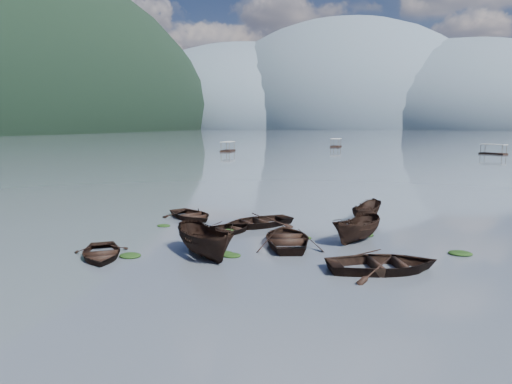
% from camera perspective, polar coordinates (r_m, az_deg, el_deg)
% --- Properties ---
extents(ground_plane, '(2400.00, 2400.00, 0.00)m').
position_cam_1_polar(ground_plane, '(20.37, -8.93, -10.35)').
color(ground_plane, '#484F5A').
extents(haze_mtn_a, '(520.00, 520.00, 280.00)m').
position_cam_1_polar(haze_mtn_a, '(955.94, -1.26, 7.95)').
color(haze_mtn_a, '#475666').
rests_on(haze_mtn_a, ground).
extents(haze_mtn_b, '(520.00, 520.00, 340.00)m').
position_cam_1_polar(haze_mtn_b, '(920.13, 10.90, 7.78)').
color(haze_mtn_b, '#475666').
rests_on(haze_mtn_b, ground).
extents(haze_mtn_c, '(520.00, 520.00, 260.00)m').
position_cam_1_polar(haze_mtn_c, '(927.07, 23.42, 7.26)').
color(haze_mtn_c, '#475666').
rests_on(haze_mtn_c, ground).
extents(rowboat_0, '(4.49, 4.84, 0.82)m').
position_cam_1_polar(rowboat_0, '(24.11, -18.80, -7.74)').
color(rowboat_0, black).
rests_on(rowboat_0, ground).
extents(rowboat_1, '(4.61, 5.06, 0.86)m').
position_cam_1_polar(rowboat_1, '(27.91, -3.67, -5.13)').
color(rowboat_1, black).
rests_on(rowboat_1, ground).
extents(rowboat_2, '(4.74, 4.67, 1.87)m').
position_cam_1_polar(rowboat_2, '(23.07, -6.29, -8.05)').
color(rowboat_2, black).
rests_on(rowboat_2, ground).
extents(rowboat_3, '(4.91, 5.89, 1.05)m').
position_cam_1_polar(rowboat_3, '(25.35, 3.96, -6.52)').
color(rowboat_3, black).
rests_on(rowboat_3, ground).
extents(rowboat_4, '(6.02, 5.16, 1.05)m').
position_cam_1_polar(rowboat_4, '(21.61, 15.59, -9.46)').
color(rowboat_4, black).
rests_on(rowboat_4, ground).
extents(rowboat_5, '(3.35, 4.61, 1.67)m').
position_cam_1_polar(rowboat_5, '(26.53, 12.49, -6.03)').
color(rowboat_5, black).
rests_on(rowboat_5, ground).
extents(rowboat_6, '(5.39, 5.16, 0.91)m').
position_cam_1_polar(rowboat_6, '(32.42, -8.09, -3.30)').
color(rowboat_6, black).
rests_on(rowboat_6, ground).
extents(rowboat_7, '(5.81, 5.86, 1.00)m').
position_cam_1_polar(rowboat_7, '(29.75, 0.21, -4.26)').
color(rowboat_7, black).
rests_on(rowboat_7, ground).
extents(rowboat_8, '(2.52, 4.07, 1.47)m').
position_cam_1_polar(rowboat_8, '(32.53, 13.60, -3.41)').
color(rowboat_8, black).
rests_on(rowboat_8, ground).
extents(weed_clump_0, '(1.11, 0.91, 0.24)m').
position_cam_1_polar(weed_clump_0, '(23.78, -15.45, -7.81)').
color(weed_clump_0, black).
rests_on(weed_clump_0, ground).
extents(weed_clump_1, '(0.97, 0.78, 0.21)m').
position_cam_1_polar(weed_clump_1, '(23.06, -3.08, -8.02)').
color(weed_clump_1, black).
rests_on(weed_clump_1, ground).
extents(weed_clump_2, '(1.12, 0.90, 0.24)m').
position_cam_1_polar(weed_clump_2, '(23.31, -4.08, -7.85)').
color(weed_clump_2, black).
rests_on(weed_clump_2, ground).
extents(weed_clump_3, '(0.78, 0.66, 0.17)m').
position_cam_1_polar(weed_clump_3, '(26.71, 6.15, -5.78)').
color(weed_clump_3, black).
rests_on(weed_clump_3, ground).
extents(weed_clump_4, '(1.18, 0.93, 0.24)m').
position_cam_1_polar(weed_clump_4, '(25.53, 24.16, -7.14)').
color(weed_clump_4, black).
rests_on(weed_clump_4, ground).
extents(weed_clump_5, '(0.89, 0.72, 0.19)m').
position_cam_1_polar(weed_clump_5, '(30.27, -11.46, -4.22)').
color(weed_clump_5, black).
rests_on(weed_clump_5, ground).
extents(weed_clump_6, '(0.85, 0.71, 0.18)m').
position_cam_1_polar(weed_clump_6, '(28.40, -3.53, -4.89)').
color(weed_clump_6, black).
rests_on(weed_clump_6, ground).
extents(weed_clump_7, '(1.15, 0.92, 0.25)m').
position_cam_1_polar(weed_clump_7, '(27.91, 13.34, -5.34)').
color(weed_clump_7, black).
rests_on(weed_clump_7, ground).
extents(pontoon_left, '(3.02, 6.32, 2.36)m').
position_cam_1_polar(pontoon_left, '(115.08, -3.55, 5.09)').
color(pontoon_left, black).
rests_on(pontoon_left, ground).
extents(pontoon_centre, '(3.03, 6.54, 2.45)m').
position_cam_1_polar(pontoon_centre, '(139.97, 9.95, 5.55)').
color(pontoon_centre, black).
rests_on(pontoon_centre, ground).
extents(pontoon_right, '(5.82, 5.43, 2.16)m').
position_cam_1_polar(pontoon_right, '(116.54, 27.51, 4.21)').
color(pontoon_right, black).
rests_on(pontoon_right, ground).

